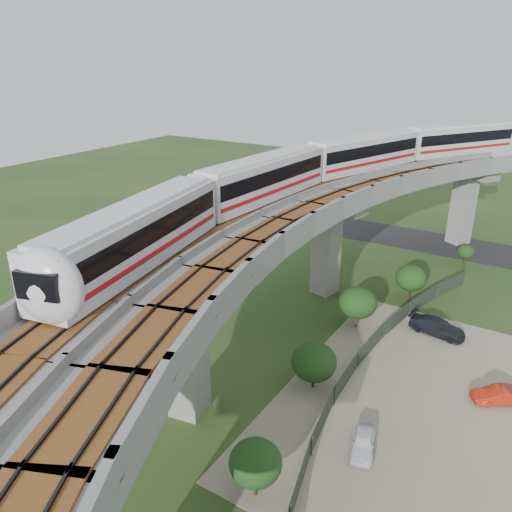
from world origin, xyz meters
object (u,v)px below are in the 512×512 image
(car_red, at_px, (498,395))
(car_dark, at_px, (437,327))
(car_white, at_px, (363,442))
(metro_train, at_px, (333,168))

(car_red, bearing_deg, car_dark, -174.79)
(car_red, relative_size, car_dark, 0.74)
(car_white, bearing_deg, car_red, 39.74)
(metro_train, distance_m, car_red, 22.30)
(metro_train, bearing_deg, car_dark, -11.05)
(metro_train, distance_m, car_white, 23.93)
(metro_train, relative_size, car_dark, 13.22)
(car_red, xyz_separation_m, car_dark, (-5.61, 6.91, 0.10))
(metro_train, height_order, car_white, metro_train)
(car_white, bearing_deg, car_dark, 72.35)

